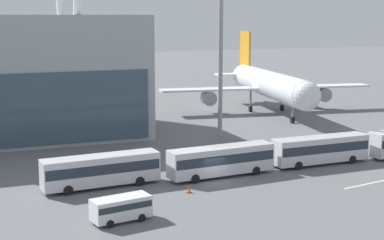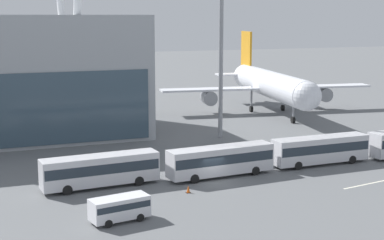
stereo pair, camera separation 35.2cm
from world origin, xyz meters
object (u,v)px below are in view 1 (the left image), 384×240
Objects in this scene: service_van_foreground at (121,207)px; traffic_cone_0 at (189,189)px; shuttle_bus_0 at (101,169)px; floodlight_mast at (221,9)px; shuttle_bus_1 at (221,159)px; airliner_at_gate_far at (268,84)px; shuttle_bus_2 at (321,148)px.

service_van_foreground reaches higher than traffic_cone_0.
floodlight_mast is (21.65, 18.46, 16.36)m from shuttle_bus_0.
floodlight_mast reaches higher than traffic_cone_0.
shuttle_bus_0 is 1.00× the size of shuttle_bus_1.
shuttle_bus_1 reaches higher than service_van_foreground.
airliner_at_gate_far reaches higher than service_van_foreground.
airliner_at_gate_far is 28.30m from floodlight_mast.
floodlight_mast is at bearing 103.11° from shuttle_bus_2.
traffic_cone_0 is at bearing -120.58° from floodlight_mast.
floodlight_mast reaches higher than shuttle_bus_1.
airliner_at_gate_far is 61.80m from service_van_foreground.
floodlight_mast is 37.16× the size of traffic_cone_0.
shuttle_bus_0 is at bearing 172.32° from shuttle_bus_1.
shuttle_bus_0 is 32.82m from floodlight_mast.
airliner_at_gate_far is at bearing 39.37° from service_van_foreground.
service_van_foreground is 0.19× the size of floodlight_mast.
airliner_at_gate_far is at bearing 38.58° from shuttle_bus_0.
shuttle_bus_0 reaches higher than service_van_foreground.
floodlight_mast reaches higher than shuttle_bus_0.
shuttle_bus_1 is at bearing 38.51° from traffic_cone_0.
floodlight_mast is at bearing 61.74° from shuttle_bus_1.
shuttle_bus_0 is at bearing 146.76° from traffic_cone_0.
service_van_foreground is 10.18m from traffic_cone_0.
shuttle_bus_1 is (13.19, -0.74, 0.00)m from shuttle_bus_0.
shuttle_bus_2 is at bearing -75.73° from floodlight_mast.
floodlight_mast is (8.46, 19.20, 16.36)m from shuttle_bus_1.
shuttle_bus_0 is at bearing -139.55° from floodlight_mast.
service_van_foreground is (-39.95, -46.99, -3.89)m from airliner_at_gate_far.
service_van_foreground is (-27.09, -10.53, -0.69)m from shuttle_bus_2.
shuttle_bus_0 is 1.01× the size of shuttle_bus_2.
floodlight_mast is 32.71m from traffic_cone_0.
airliner_at_gate_far reaches higher than shuttle_bus_2.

